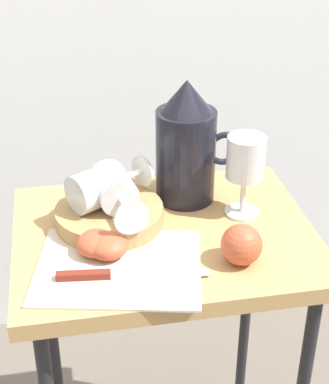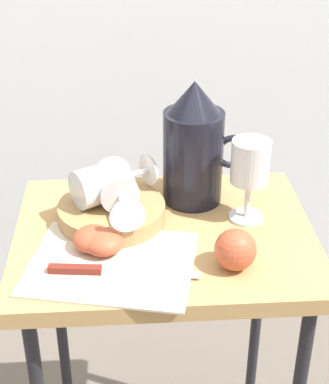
# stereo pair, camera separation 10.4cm
# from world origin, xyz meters

# --- Properties ---
(table) EXTENTS (0.53, 0.41, 0.70)m
(table) POSITION_xyz_m (0.00, 0.00, 0.62)
(table) COLOR tan
(table) RESTS_ON ground_plane
(linen_napkin) EXTENTS (0.30, 0.26, 0.00)m
(linen_napkin) POSITION_xyz_m (-0.09, -0.09, 0.70)
(linen_napkin) COLOR beige
(linen_napkin) RESTS_ON table
(basket_tray) EXTENTS (0.19, 0.19, 0.03)m
(basket_tray) POSITION_xyz_m (-0.09, 0.04, 0.72)
(basket_tray) COLOR #AD8451
(basket_tray) RESTS_ON table
(pitcher) EXTENTS (0.16, 0.11, 0.24)m
(pitcher) POSITION_xyz_m (0.06, 0.11, 0.80)
(pitcher) COLOR black
(pitcher) RESTS_ON table
(wine_glass_upright) EXTENTS (0.07, 0.07, 0.15)m
(wine_glass_upright) POSITION_xyz_m (0.15, 0.03, 0.81)
(wine_glass_upright) COLOR silver
(wine_glass_upright) RESTS_ON table
(wine_glass_tipped_near) EXTENTS (0.16, 0.13, 0.07)m
(wine_glass_tipped_near) POSITION_xyz_m (-0.11, 0.05, 0.77)
(wine_glass_tipped_near) COLOR silver
(wine_glass_tipped_near) RESTS_ON basket_tray
(wine_glass_tipped_far) EXTENTS (0.09, 0.16, 0.07)m
(wine_glass_tipped_far) POSITION_xyz_m (-0.08, 0.04, 0.77)
(wine_glass_tipped_far) COLOR silver
(wine_glass_tipped_far) RESTS_ON basket_tray
(apple_half_left) EXTENTS (0.07, 0.07, 0.04)m
(apple_half_left) POSITION_xyz_m (-0.12, -0.05, 0.73)
(apple_half_left) COLOR #C15133
(apple_half_left) RESTS_ON linen_napkin
(apple_half_right) EXTENTS (0.07, 0.07, 0.04)m
(apple_half_right) POSITION_xyz_m (-0.11, -0.06, 0.73)
(apple_half_right) COLOR #C15133
(apple_half_right) RESTS_ON linen_napkin
(apple_whole) EXTENTS (0.07, 0.07, 0.07)m
(apple_whole) POSITION_xyz_m (0.11, -0.11, 0.74)
(apple_whole) COLOR #C15133
(apple_whole) RESTS_ON table
(knife) EXTENTS (0.24, 0.04, 0.01)m
(knife) POSITION_xyz_m (-0.11, -0.12, 0.71)
(knife) COLOR silver
(knife) RESTS_ON linen_napkin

